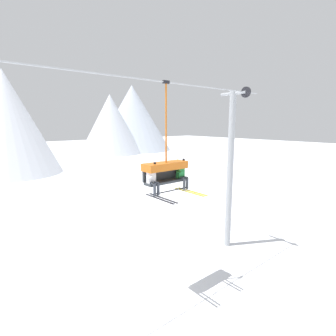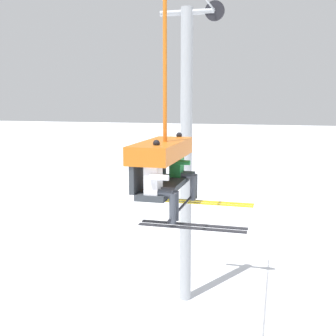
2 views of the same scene
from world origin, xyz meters
TOP-DOWN VIEW (x-y plane):
  - ground_plane at (0.00, 0.00)m, footprint 200.00×200.00m
  - mountain_peak_west at (1.21, 33.61)m, footprint 13.75×13.75m
  - mountain_peak_central at (24.51, 47.86)m, footprint 14.82×14.82m
  - mountain_peak_east at (32.67, 51.19)m, footprint 20.12×20.12m
  - lift_tower_far at (7.05, -0.02)m, footprint 0.36×1.88m
  - lift_cable at (-0.93, -0.80)m, footprint 17.97×0.05m
  - chairlift_chair at (1.68, -0.73)m, footprint 1.98×0.74m
  - skier_white at (0.90, -0.94)m, footprint 0.48×1.70m
  - skier_green at (2.46, -0.94)m, footprint 0.48×1.70m

SIDE VIEW (x-z plane):
  - ground_plane at x=0.00m, z-range 0.00..0.00m
  - lift_tower_far at x=7.05m, z-range 0.17..9.25m
  - skier_white at x=0.90m, z-range 4.39..5.72m
  - skier_green at x=2.46m, z-range 4.39..5.72m
  - chairlift_chair at x=1.68m, z-range 3.18..7.58m
  - mountain_peak_central at x=24.51m, z-range 0.00..13.80m
  - mountain_peak_west at x=1.21m, z-range 0.00..14.45m
  - mountain_peak_east at x=32.67m, z-range 0.00..16.88m
  - lift_cable at x=-0.93m, z-range 8.78..8.83m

